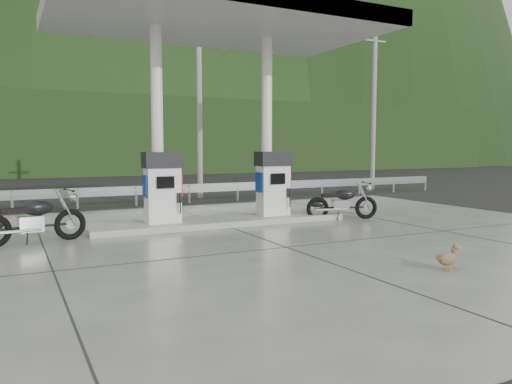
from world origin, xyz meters
name	(u,v)px	position (x,y,z in m)	size (l,w,h in m)	color
ground	(264,240)	(0.00, 0.00, 0.00)	(160.00, 160.00, 0.00)	black
forecourt_apron	(264,240)	(0.00, 0.00, 0.01)	(18.00, 14.00, 0.02)	slate
pump_island	(221,221)	(0.00, 2.50, 0.10)	(7.00, 1.40, 0.15)	#98968D
gas_pump_left	(163,188)	(-1.60, 2.50, 1.07)	(0.95, 0.55, 1.80)	white
gas_pump_right	(273,183)	(1.60, 2.50, 1.07)	(0.95, 0.55, 1.80)	white
canopy_column_left	(157,125)	(-1.60, 2.90, 2.67)	(0.30, 0.30, 5.00)	white
canopy_column_right	(267,127)	(1.60, 2.90, 2.67)	(0.30, 0.30, 5.00)	white
canopy_roof	(220,21)	(0.00, 2.50, 5.37)	(8.50, 5.00, 0.40)	silver
guardrail	(163,185)	(0.00, 8.00, 0.71)	(26.00, 0.16, 1.42)	gray
road	(140,196)	(0.00, 11.50, 0.00)	(60.00, 7.00, 0.01)	black
utility_pole_b	(199,100)	(2.00, 9.50, 4.00)	(0.22, 0.22, 8.00)	gray
utility_pole_c	(374,108)	(11.00, 9.50, 4.00)	(0.22, 0.22, 8.00)	gray
tree_band	(80,135)	(0.00, 30.00, 3.00)	(80.00, 6.00, 6.00)	black
forested_hills	(50,164)	(0.00, 60.00, 0.00)	(100.00, 40.00, 140.00)	black
motorcycle_left	(33,221)	(-4.65, 1.81, 0.52)	(2.10, 0.66, 0.99)	black
motorcycle_right	(342,203)	(3.48, 1.81, 0.49)	(1.97, 0.62, 0.93)	black
duck	(448,259)	(1.46, -3.89, 0.21)	(0.51, 0.14, 0.37)	brown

